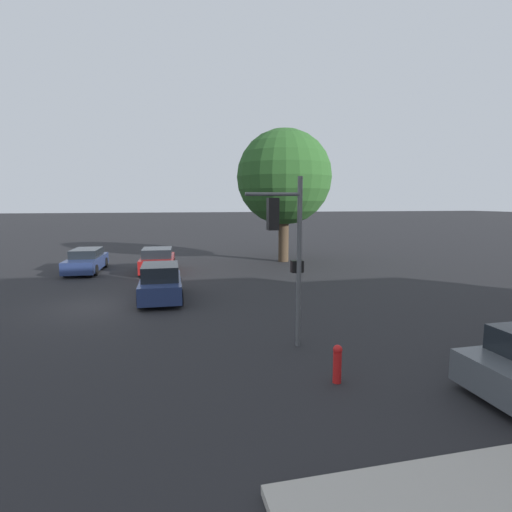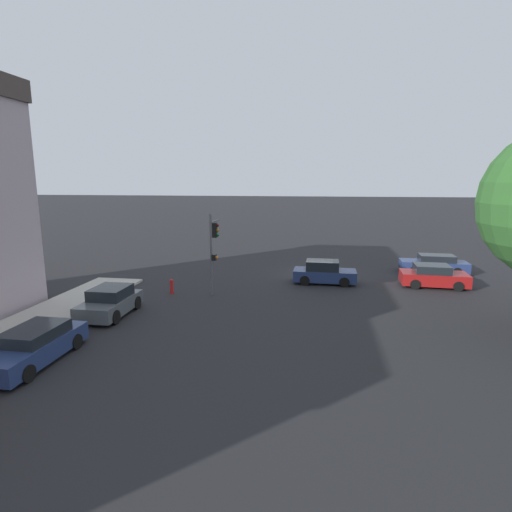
{
  "view_description": "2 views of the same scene",
  "coord_description": "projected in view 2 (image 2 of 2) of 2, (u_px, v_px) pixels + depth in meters",
  "views": [
    {
      "loc": [
        16.95,
        2.63,
        4.22
      ],
      "look_at": [
        3.08,
        5.86,
        2.29
      ],
      "focal_mm": 28.0,
      "sensor_mm": 36.0,
      "label": 1
    },
    {
      "loc": [
        -0.13,
        29.18,
        6.87
      ],
      "look_at": [
        3.8,
        4.18,
        2.08
      ],
      "focal_mm": 28.0,
      "sensor_mm": 36.0,
      "label": 2
    }
  ],
  "objects": [
    {
      "name": "parked_car_1",
      "position": [
        33.0,
        346.0,
        15.23
      ],
      "size": [
        1.94,
        4.55,
        1.35
      ],
      "rotation": [
        0.0,
        0.0,
        1.57
      ],
      "color": "navy",
      "rests_on": "ground_plane"
    },
    {
      "name": "parked_car_0",
      "position": [
        110.0,
        302.0,
        20.58
      ],
      "size": [
        2.03,
        3.83,
        1.47
      ],
      "rotation": [
        0.0,
        0.0,
        1.57
      ],
      "color": "#4C5156",
      "rests_on": "ground_plane"
    },
    {
      "name": "crossing_car_1",
      "position": [
        324.0,
        273.0,
        27.02
      ],
      "size": [
        4.19,
        1.89,
        1.56
      ],
      "rotation": [
        0.0,
        0.0,
        3.12
      ],
      "color": "navy",
      "rests_on": "ground_plane"
    },
    {
      "name": "fire_hydrant",
      "position": [
        172.0,
        286.0,
        24.54
      ],
      "size": [
        0.22,
        0.22,
        0.92
      ],
      "color": "red",
      "rests_on": "ground_plane"
    },
    {
      "name": "crossing_car_0",
      "position": [
        433.0,
        276.0,
        26.15
      ],
      "size": [
        4.22,
        2.18,
        1.46
      ],
      "rotation": [
        0.0,
        0.0,
        3.09
      ],
      "color": "maroon",
      "rests_on": "ground_plane"
    },
    {
      "name": "crossing_car_2",
      "position": [
        434.0,
        264.0,
        30.09
      ],
      "size": [
        4.87,
        2.04,
        1.38
      ],
      "rotation": [
        0.0,
        0.0,
        -0.05
      ],
      "color": "navy",
      "rests_on": "ground_plane"
    },
    {
      "name": "traffic_signal",
      "position": [
        214.0,
        243.0,
        24.1
      ],
      "size": [
        0.54,
        1.76,
        4.94
      ],
      "rotation": [
        0.0,
        0.0,
        3.12
      ],
      "color": "#515456",
      "rests_on": "ground_plane"
    },
    {
      "name": "ground_plane",
      "position": [
        315.0,
        275.0,
        29.62
      ],
      "size": [
        300.0,
        300.0,
        0.0
      ],
      "primitive_type": "plane",
      "color": "black"
    }
  ]
}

